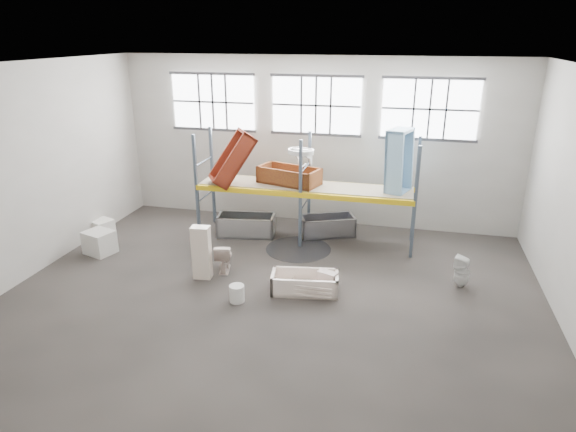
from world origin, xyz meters
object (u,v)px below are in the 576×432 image
(steel_tub_right, at_px, (327,226))
(rust_tub_flat, at_px, (289,176))
(toilet_white, at_px, (462,272))
(cistern_tall, at_px, (202,253))
(steel_tub_left, at_px, (246,225))
(carton_near, at_px, (100,242))
(blue_tub_upright, at_px, (399,162))
(bucket, at_px, (237,293))
(bathtub_beige, at_px, (305,283))
(toilet_beige, at_px, (224,257))

(steel_tub_right, bearing_deg, rust_tub_flat, -162.63)
(steel_tub_right, bearing_deg, toilet_white, -33.90)
(cistern_tall, xyz_separation_m, steel_tub_left, (0.17, 2.84, -0.36))
(cistern_tall, height_order, steel_tub_right, cistern_tall)
(cistern_tall, relative_size, rust_tub_flat, 0.77)
(carton_near, bearing_deg, blue_tub_upright, 17.41)
(steel_tub_left, bearing_deg, bucket, -74.84)
(rust_tub_flat, distance_m, carton_near, 5.45)
(bathtub_beige, relative_size, cistern_tall, 1.15)
(cistern_tall, bearing_deg, bathtub_beige, -8.37)
(steel_tub_right, distance_m, bucket, 4.49)
(bathtub_beige, xyz_separation_m, blue_tub_upright, (1.84, 3.17, 2.17))
(cistern_tall, distance_m, carton_near, 3.34)
(toilet_beige, bearing_deg, rust_tub_flat, -125.35)
(steel_tub_left, xyz_separation_m, steel_tub_right, (2.31, 0.56, -0.02))
(bucket, distance_m, carton_near, 4.70)
(toilet_beige, distance_m, bucket, 1.61)
(bathtub_beige, bearing_deg, toilet_beige, 156.09)
(bathtub_beige, relative_size, rust_tub_flat, 0.89)
(rust_tub_flat, bearing_deg, cistern_tall, -114.59)
(steel_tub_left, bearing_deg, toilet_beige, -85.32)
(cistern_tall, height_order, bucket, cistern_tall)
(toilet_white, xyz_separation_m, blue_tub_upright, (-1.66, 2.06, 2.01))
(toilet_white, xyz_separation_m, bucket, (-4.86, -1.90, -0.19))
(steel_tub_right, bearing_deg, blue_tub_upright, -9.88)
(steel_tub_right, height_order, blue_tub_upright, blue_tub_upright)
(toilet_beige, relative_size, steel_tub_right, 0.47)
(carton_near, bearing_deg, cistern_tall, -11.74)
(steel_tub_left, distance_m, blue_tub_upright, 4.71)
(cistern_tall, bearing_deg, carton_near, 162.04)
(steel_tub_right, xyz_separation_m, carton_near, (-5.73, -2.73, 0.03))
(toilet_beige, height_order, steel_tub_right, toilet_beige)
(toilet_white, xyz_separation_m, rust_tub_flat, (-4.64, 2.06, 1.44))
(toilet_beige, bearing_deg, bucket, 107.30)
(toilet_beige, relative_size, steel_tub_left, 0.44)
(bathtub_beige, distance_m, bucket, 1.58)
(bathtub_beige, bearing_deg, toilet_white, 8.66)
(toilet_white, relative_size, steel_tub_right, 0.49)
(blue_tub_upright, bearing_deg, cistern_tall, -144.99)
(bathtub_beige, bearing_deg, steel_tub_left, 120.09)
(blue_tub_upright, distance_m, bucket, 5.55)
(cistern_tall, relative_size, toilet_white, 1.73)
(cistern_tall, bearing_deg, rust_tub_flat, 59.19)
(steel_tub_left, bearing_deg, bathtub_beige, -51.05)
(toilet_white, relative_size, blue_tub_upright, 0.44)
(steel_tub_left, xyz_separation_m, blue_tub_upright, (4.21, 0.23, 2.09))
(bathtub_beige, distance_m, rust_tub_flat, 3.72)
(toilet_white, relative_size, steel_tub_left, 0.46)
(carton_near, bearing_deg, bathtub_beige, -7.58)
(bathtub_beige, distance_m, carton_near, 5.85)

